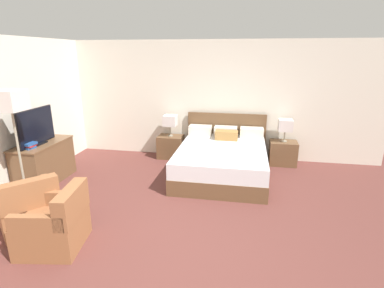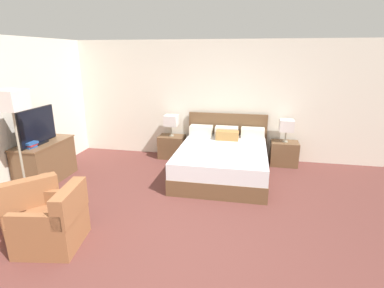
{
  "view_description": "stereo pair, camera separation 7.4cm",
  "coord_description": "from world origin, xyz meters",
  "views": [
    {
      "loc": [
        0.79,
        -2.89,
        2.25
      ],
      "look_at": [
        -0.1,
        1.95,
        0.75
      ],
      "focal_mm": 28.0,
      "sensor_mm": 36.0,
      "label": 1
    },
    {
      "loc": [
        0.86,
        -2.88,
        2.25
      ],
      "look_at": [
        -0.1,
        1.95,
        0.75
      ],
      "focal_mm": 28.0,
      "sensor_mm": 36.0,
      "label": 2
    }
  ],
  "objects": [
    {
      "name": "wall_back",
      "position": [
        0.0,
        3.57,
        1.26
      ],
      "size": [
        7.25,
        0.06,
        2.52
      ],
      "primitive_type": "cube",
      "color": "silver",
      "rests_on": "ground"
    },
    {
      "name": "floor_lamp",
      "position": [
        -2.48,
        0.77,
        1.51
      ],
      "size": [
        0.37,
        0.37,
        1.76
      ],
      "color": "gray",
      "rests_on": "ground"
    },
    {
      "name": "book_small_top",
      "position": [
        -2.73,
        1.26,
        0.82
      ],
      "size": [
        0.25,
        0.23,
        0.04
      ],
      "primitive_type": "cube",
      "rotation": [
        0.0,
        0.0,
        -0.15
      ],
      "color": "#234C8E",
      "rests_on": "book_blue_cover"
    },
    {
      "name": "nightstand_right",
      "position": [
        1.59,
        3.27,
        0.25
      ],
      "size": [
        0.55,
        0.41,
        0.5
      ],
      "color": "brown",
      "rests_on": "ground"
    },
    {
      "name": "tv",
      "position": [
        -2.73,
        1.52,
        1.04
      ],
      "size": [
        0.18,
        0.88,
        0.62
      ],
      "color": "black",
      "rests_on": "dresser"
    },
    {
      "name": "book_blue_cover",
      "position": [
        -2.72,
        1.26,
        0.79
      ],
      "size": [
        0.2,
        0.18,
        0.03
      ],
      "primitive_type": "cube",
      "rotation": [
        0.0,
        0.0,
        -0.03
      ],
      "color": "#B7282D",
      "rests_on": "book_red_cover"
    },
    {
      "name": "table_lamp_right",
      "position": [
        1.59,
        3.27,
        0.84
      ],
      "size": [
        0.28,
        0.28,
        0.46
      ],
      "color": "gray",
      "rests_on": "nightstand_right"
    },
    {
      "name": "book_red_cover",
      "position": [
        -2.73,
        1.26,
        0.75
      ],
      "size": [
        0.24,
        0.21,
        0.04
      ],
      "primitive_type": "cube",
      "rotation": [
        0.0,
        0.0,
        -0.23
      ],
      "color": "#234C8E",
      "rests_on": "dresser"
    },
    {
      "name": "wall_left",
      "position": [
        -3.05,
        1.47,
        1.26
      ],
      "size": [
        0.06,
        5.34,
        2.52
      ],
      "primitive_type": "cube",
      "color": "silver",
      "rests_on": "ground"
    },
    {
      "name": "table_lamp_left",
      "position": [
        -0.82,
        3.27,
        0.84
      ],
      "size": [
        0.28,
        0.28,
        0.46
      ],
      "color": "gray",
      "rests_on": "nightstand_left"
    },
    {
      "name": "dresser",
      "position": [
        -2.73,
        1.6,
        0.38
      ],
      "size": [
        0.54,
        1.13,
        0.74
      ],
      "color": "brown",
      "rests_on": "ground"
    },
    {
      "name": "ground_plane",
      "position": [
        0.0,
        0.0,
        0.0
      ],
      "size": [
        10.61,
        10.61,
        0.0
      ],
      "primitive_type": "plane",
      "color": "brown"
    },
    {
      "name": "armchair_by_window",
      "position": [
        -1.96,
        0.19,
        0.28
      ],
      "size": [
        0.97,
        0.97,
        0.76
      ],
      "color": "#935B38",
      "rests_on": "ground"
    },
    {
      "name": "armchair_companion",
      "position": [
        -1.38,
        -0.11,
        0.28
      ],
      "size": [
        0.79,
        0.78,
        0.76
      ],
      "color": "#935B38",
      "rests_on": "ground"
    },
    {
      "name": "bed",
      "position": [
        0.39,
        2.51,
        0.3
      ],
      "size": [
        1.69,
        2.1,
        1.01
      ],
      "color": "brown",
      "rests_on": "ground"
    },
    {
      "name": "nightstand_left",
      "position": [
        -0.82,
        3.27,
        0.25
      ],
      "size": [
        0.55,
        0.41,
        0.5
      ],
      "color": "brown",
      "rests_on": "ground"
    }
  ]
}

